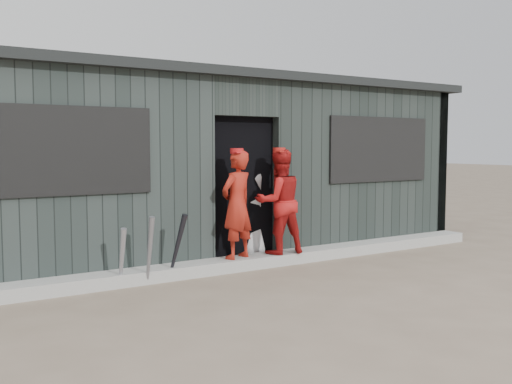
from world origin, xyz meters
TOP-DOWN VIEW (x-y plane):
  - ground at (0.00, 0.00)m, footprint 80.00×80.00m
  - curb at (0.00, 1.82)m, footprint 8.00×0.36m
  - bat_left at (-1.88, 1.64)m, footprint 0.09×0.28m
  - bat_mid at (-1.58, 1.57)m, footprint 0.08×0.26m
  - bat_right at (-1.20, 1.66)m, footprint 0.19×0.33m
  - player_red_left at (-0.29, 1.81)m, footprint 0.59×0.49m
  - player_red_right at (0.37, 1.80)m, footprint 0.75×0.62m
  - player_grey_back at (0.25, 2.29)m, footprint 0.73×0.60m
  - dugout at (0.00, 3.50)m, footprint 8.30×3.30m

SIDE VIEW (x-z plane):
  - ground at x=0.00m, z-range 0.00..0.00m
  - curb at x=0.00m, z-range 0.00..0.15m
  - bat_left at x=-1.88m, z-range 0.00..0.70m
  - bat_right at x=-1.20m, z-range 0.00..0.81m
  - bat_mid at x=-1.58m, z-range 0.00..0.82m
  - player_grey_back at x=0.25m, z-range 0.00..1.29m
  - player_red_left at x=-0.29m, z-range 0.15..1.55m
  - player_red_right at x=0.37m, z-range 0.15..1.56m
  - dugout at x=0.00m, z-range -0.02..2.60m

